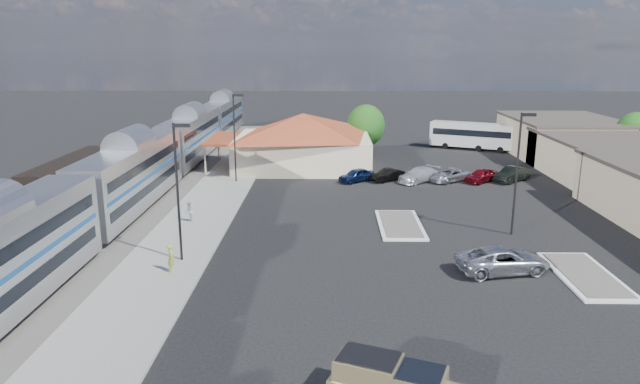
{
  "coord_description": "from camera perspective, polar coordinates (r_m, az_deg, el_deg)",
  "views": [
    {
      "loc": [
        -1.53,
        -40.33,
        13.49
      ],
      "look_at": [
        -2.21,
        1.49,
        2.8
      ],
      "focal_mm": 32.0,
      "sensor_mm": 36.0,
      "label": 1
    }
  ],
  "objects": [
    {
      "name": "ground",
      "position": [
        42.56,
        2.95,
        -4.16
      ],
      "size": [
        280.0,
        280.0,
        0.0
      ],
      "primitive_type": "plane",
      "color": "black",
      "rests_on": "ground"
    },
    {
      "name": "railbed",
      "position": [
        53.81,
        -20.32,
        -1.03
      ],
      "size": [
        16.0,
        100.0,
        0.12
      ],
      "primitive_type": "cube",
      "color": "#4C4944",
      "rests_on": "ground"
    },
    {
      "name": "platform",
      "position": [
        49.36,
        -11.36,
        -1.71
      ],
      "size": [
        5.5,
        92.0,
        0.18
      ],
      "primitive_type": "cube",
      "color": "gray",
      "rests_on": "ground"
    },
    {
      "name": "passenger_train",
      "position": [
        50.23,
        -18.24,
        1.4
      ],
      "size": [
        3.0,
        104.0,
        5.55
      ],
      "color": "silver",
      "rests_on": "ground"
    },
    {
      "name": "freight_cars",
      "position": [
        54.51,
        -23.44,
        0.89
      ],
      "size": [
        2.8,
        46.0,
        4.0
      ],
      "color": "black",
      "rests_on": "ground"
    },
    {
      "name": "station_depot",
      "position": [
        65.23,
        -1.75,
        5.19
      ],
      "size": [
        18.35,
        12.24,
        6.2
      ],
      "color": "beige",
      "rests_on": "ground"
    },
    {
      "name": "buildings_east",
      "position": [
        63.09,
        28.85,
        2.3
      ],
      "size": [
        14.4,
        51.4,
        4.8
      ],
      "color": "#C6B28C",
      "rests_on": "ground"
    },
    {
      "name": "traffic_island_south",
      "position": [
        44.74,
        8.0,
        -3.22
      ],
      "size": [
        3.3,
        7.5,
        0.21
      ],
      "color": "silver",
      "rests_on": "ground"
    },
    {
      "name": "traffic_island_north",
      "position": [
        38.29,
        25.02,
        -7.55
      ],
      "size": [
        3.3,
        7.5,
        0.21
      ],
      "color": "silver",
      "rests_on": "ground"
    },
    {
      "name": "lamp_plat_s",
      "position": [
        36.51,
        -13.97,
        1.0
      ],
      "size": [
        1.08,
        0.25,
        9.0
      ],
      "color": "black",
      "rests_on": "ground"
    },
    {
      "name": "lamp_plat_n",
      "position": [
        57.69,
        -8.48,
        6.06
      ],
      "size": [
        1.08,
        0.25,
        9.0
      ],
      "color": "black",
      "rests_on": "ground"
    },
    {
      "name": "lamp_lot",
      "position": [
        43.35,
        19.26,
        2.69
      ],
      "size": [
        1.08,
        0.25,
        9.0
      ],
      "color": "black",
      "rests_on": "ground"
    },
    {
      "name": "tree_east_c",
      "position": [
        75.87,
        28.98,
        5.19
      ],
      "size": [
        4.41,
        4.41,
        6.21
      ],
      "color": "#382314",
      "rests_on": "ground"
    },
    {
      "name": "tree_depot",
      "position": [
        71.11,
        4.61,
        6.64
      ],
      "size": [
        4.71,
        4.71,
        6.63
      ],
      "color": "#382314",
      "rests_on": "ground"
    },
    {
      "name": "suv",
      "position": [
        36.93,
        17.8,
        -6.49
      ],
      "size": [
        6.1,
        3.68,
        1.58
      ],
      "primitive_type": "imported",
      "rotation": [
        0.0,
        0.0,
        1.77
      ],
      "color": "#B0B3B9",
      "rests_on": "ground"
    },
    {
      "name": "coach_bus",
      "position": [
        79.55,
        15.02,
        5.59
      ],
      "size": [
        11.1,
        6.88,
        3.57
      ],
      "rotation": [
        0.0,
        0.0,
        1.13
      ],
      "color": "silver",
      "rests_on": "ground"
    },
    {
      "name": "person_a",
      "position": [
        35.96,
        -14.67,
        -6.4
      ],
      "size": [
        0.59,
        0.73,
        1.73
      ],
      "primitive_type": "imported",
      "rotation": [
        0.0,
        0.0,
        1.89
      ],
      "color": "#B9CC3F",
      "rests_on": "platform"
    },
    {
      "name": "person_b",
      "position": [
        45.73,
        -12.96,
        -1.93
      ],
      "size": [
        0.77,
        0.89,
        1.59
      ],
      "primitive_type": "imported",
      "rotation": [
        0.0,
        0.0,
        -1.32
      ],
      "color": "silver",
      "rests_on": "platform"
    },
    {
      "name": "parked_car_a",
      "position": [
        58.64,
        3.65,
        1.69
      ],
      "size": [
        4.13,
        3.73,
        1.36
      ],
      "primitive_type": "imported",
      "rotation": [
        0.0,
        0.0,
        -0.9
      ],
      "color": "#0D1A42",
      "rests_on": "ground"
    },
    {
      "name": "parked_car_b",
      "position": [
        59.18,
        6.73,
        1.69
      ],
      "size": [
        3.93,
        3.34,
        1.27
      ],
      "primitive_type": "imported",
      "rotation": [
        0.0,
        0.0,
        -0.95
      ],
      "color": "black",
      "rests_on": "ground"
    },
    {
      "name": "parked_car_c",
      "position": [
        59.28,
        9.84,
        1.69
      ],
      "size": [
        5.11,
        4.89,
        1.46
      ],
      "primitive_type": "imported",
      "rotation": [
        0.0,
        0.0,
        -0.84
      ],
      "color": "silver",
      "rests_on": "ground"
    },
    {
      "name": "parked_car_d",
      "position": [
        60.16,
        12.81,
        1.66
      ],
      "size": [
        5.15,
        4.59,
        1.33
      ],
      "primitive_type": "imported",
      "rotation": [
        0.0,
        0.0,
        -0.94
      ],
      "color": "#989AA0",
      "rests_on": "ground"
    },
    {
      "name": "parked_car_e",
      "position": [
        60.61,
        15.83,
        1.6
      ],
      "size": [
        4.18,
        3.95,
        1.4
      ],
      "primitive_type": "imported",
      "rotation": [
        0.0,
        0.0,
        -0.85
      ],
      "color": "maroon",
      "rests_on": "ground"
    },
    {
      "name": "parked_car_f",
      "position": [
        61.78,
        18.64,
        1.68
      ],
      "size": [
        4.54,
        4.19,
        1.51
      ],
      "primitive_type": "imported",
      "rotation": [
        0.0,
        0.0,
        -0.87
      ],
      "color": "black",
      "rests_on": "ground"
    }
  ]
}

